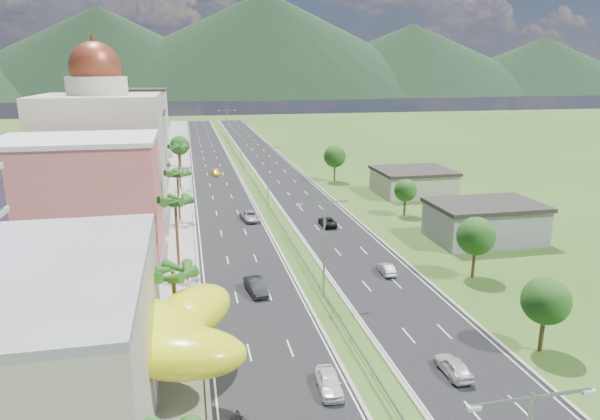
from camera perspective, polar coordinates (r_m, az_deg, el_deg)
ground at (r=50.70m, az=5.42°, el=-13.83°), size 500.00×500.00×0.00m
road_left at (r=134.68m, az=-9.19°, el=4.28°), size 11.00×260.00×0.04m
road_right at (r=136.20m, az=-2.86°, el=4.57°), size 11.00×260.00×0.04m
sidewalk_left at (r=134.56m, az=-13.24°, el=4.09°), size 7.00×260.00×0.12m
median_guardrail at (r=117.55m, az=-5.06°, el=3.18°), size 0.10×216.06×0.76m
streetlight_median_b at (r=56.88m, az=2.59°, el=-3.12°), size 6.04×0.25×11.00m
streetlight_median_c at (r=94.98m, az=-3.49°, el=4.19°), size 6.04×0.25×11.00m
streetlight_median_d at (r=139.12m, az=-6.31°, el=7.53°), size 6.04×0.25×11.00m
streetlight_median_e at (r=183.68m, az=-7.78°, el=9.24°), size 6.04×0.25×11.00m
lime_canopy at (r=43.35m, az=-19.42°, el=-12.48°), size 18.00×15.00×7.40m
pink_shophouse at (r=77.51m, az=-22.30°, el=1.22°), size 20.00×15.00×15.00m
domed_building at (r=99.20m, az=-20.30°, el=6.45°), size 20.00×20.00×28.70m
midrise_grey at (r=124.11m, az=-18.16°, el=6.58°), size 16.00×15.00×16.00m
midrise_beige at (r=146.02m, az=-17.28°, el=7.20°), size 16.00×15.00×13.00m
midrise_white at (r=168.54m, az=-16.69°, el=9.04°), size 16.00×15.00×18.00m
shed_near at (r=82.17m, az=19.06°, el=-1.35°), size 15.00×10.00×5.00m
shed_far at (r=108.98m, az=11.94°, el=2.84°), size 14.00×12.00×4.40m
palm_tree_b at (r=47.58m, az=-13.37°, el=-6.79°), size 3.60×3.60×8.10m
palm_tree_c at (r=66.26m, az=-13.17°, el=0.68°), size 3.60×3.60×9.60m
palm_tree_d at (r=88.93m, az=-12.95°, el=3.63°), size 3.60×3.60×8.60m
palm_tree_e at (r=113.47m, az=-12.86°, el=6.39°), size 3.60×3.60×9.40m
leafy_tree_lfar at (r=138.60m, az=-12.72°, el=6.74°), size 4.90×4.90×8.05m
leafy_tree_ra at (r=51.58m, az=24.75°, el=-8.81°), size 4.20×4.20×6.90m
leafy_tree_rb at (r=66.26m, az=18.25°, el=-2.68°), size 4.55×4.55×7.47m
leafy_tree_rc at (r=91.94m, az=11.19°, el=2.06°), size 3.85×3.85×6.33m
leafy_tree_rd at (r=118.22m, az=3.73°, el=5.72°), size 4.90×4.90×8.05m
mountain_ridge at (r=498.41m, az=-3.59°, el=12.03°), size 860.00×140.00×90.00m
car_white_near_left at (r=43.53m, az=3.12°, el=-17.86°), size 2.05×4.42×1.47m
car_dark_left at (r=60.24m, az=-4.73°, el=-8.09°), size 2.40×5.09×1.61m
car_silver_mid_left at (r=88.24m, az=-5.36°, el=-0.66°), size 3.20×5.65×1.49m
car_yellow_far_left at (r=126.84m, az=-8.91°, el=3.94°), size 2.17×4.47×1.25m
car_white_near_right at (r=47.12m, az=16.05°, el=-15.71°), size 1.78×4.31×1.46m
car_silver_right at (r=66.29m, az=9.18°, el=-6.21°), size 1.40×3.87×1.27m
car_dark_far_right at (r=85.09m, az=2.95°, el=-1.24°), size 2.41×4.99×1.37m
motorcycle at (r=40.41m, az=-6.42°, el=-20.99°), size 0.90×2.05×1.27m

